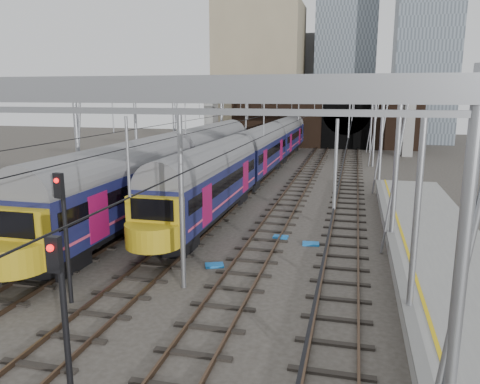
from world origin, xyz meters
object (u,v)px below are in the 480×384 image
(train_main, at_px, (274,143))
(signal_near_left, at_px, (64,223))
(signal_near_centre, at_px, (62,304))
(train_second, at_px, (175,166))

(train_main, distance_m, signal_near_left, 34.84)
(signal_near_left, height_order, signal_near_centre, signal_near_left)
(train_second, bearing_deg, signal_near_left, -81.56)
(train_second, distance_m, signal_near_centre, 22.91)
(train_main, relative_size, train_second, 1.87)
(train_main, height_order, signal_near_left, signal_near_left)
(train_second, bearing_deg, signal_near_centre, -74.69)
(train_second, bearing_deg, train_main, 77.53)
(train_main, relative_size, signal_near_centre, 13.69)
(train_main, bearing_deg, signal_near_centre, -87.08)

